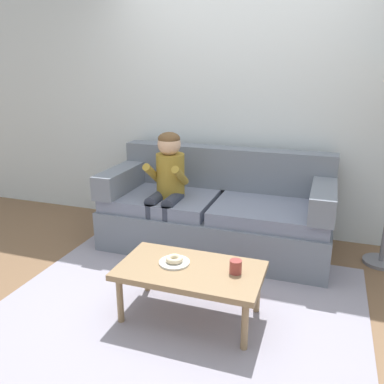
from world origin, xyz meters
name	(u,v)px	position (x,y,z in m)	size (l,w,h in m)	color
ground	(192,290)	(0.00, 0.00, 0.00)	(10.00, 10.00, 0.00)	brown
wall_back	(238,94)	(0.00, 1.40, 1.40)	(8.00, 0.10, 2.80)	silver
area_rug	(180,307)	(0.00, -0.25, 0.01)	(2.56, 2.03, 0.01)	#9993A3
couch	(217,213)	(-0.04, 0.84, 0.33)	(2.08, 0.90, 0.90)	slate
coffee_table	(190,273)	(0.10, -0.33, 0.34)	(0.96, 0.54, 0.38)	#937551
person_child	(167,180)	(-0.46, 0.64, 0.67)	(0.34, 0.58, 1.10)	olive
plate	(174,262)	(-0.02, -0.30, 0.39)	(0.21, 0.21, 0.01)	white
donut	(174,259)	(-0.02, -0.30, 0.41)	(0.12, 0.12, 0.04)	beige
mug	(236,267)	(0.40, -0.30, 0.43)	(0.08, 0.08, 0.09)	#993D38
toy_controller	(243,294)	(0.40, 0.04, 0.03)	(0.23, 0.09, 0.05)	red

